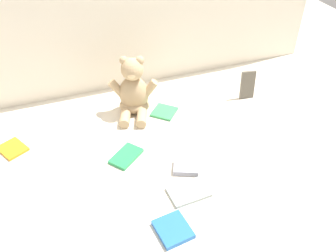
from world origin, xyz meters
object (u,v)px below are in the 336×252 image
object	(u,v)px
teddy_bear	(134,92)
book_case_4	(186,167)
book_case_5	(164,112)
book_case_7	(187,96)
book_case_3	(248,85)
book_case_6	(13,149)
book_case_0	(173,229)
book_case_1	(126,156)
book_case_2	(189,192)

from	to	relation	value
teddy_bear	book_case_4	distance (m)	0.43
teddy_bear	book_case_5	size ratio (longest dim) A/B	2.63
book_case_7	teddy_bear	bearing A→B (deg)	75.54
book_case_3	book_case_7	distance (m)	0.28
book_case_5	book_case_6	size ratio (longest dim) A/B	0.94
teddy_bear	book_case_7	size ratio (longest dim) A/B	2.60
book_case_3	book_case_6	distance (m)	1.03
teddy_bear	book_case_7	distance (m)	0.28
book_case_5	book_case_7	world-z (taller)	book_case_5
book_case_0	book_case_4	distance (m)	0.27
teddy_bear	book_case_4	world-z (taller)	teddy_bear
teddy_bear	book_case_1	bearing A→B (deg)	-92.41
book_case_1	book_case_6	xyz separation A→B (m)	(-0.40, 0.19, -0.00)
book_case_3	book_case_5	size ratio (longest dim) A/B	1.36
book_case_2	book_case_5	size ratio (longest dim) A/B	1.37
book_case_5	book_case_6	distance (m)	0.63
book_case_2	book_case_3	distance (m)	0.66
book_case_2	book_case_3	world-z (taller)	book_case_3
teddy_bear	book_case_3	distance (m)	0.52
book_case_4	book_case_6	bearing A→B (deg)	-95.88
book_case_0	book_case_6	world-z (taller)	book_case_0
teddy_bear	book_case_4	size ratio (longest dim) A/B	2.87
book_case_2	book_case_3	xyz separation A→B (m)	(0.48, 0.45, 0.06)
book_case_1	book_case_5	xyz separation A→B (m)	(0.23, 0.22, -0.00)
book_case_1	book_case_3	world-z (taller)	book_case_3
teddy_bear	book_case_5	xyz separation A→B (m)	(0.12, -0.06, -0.09)
book_case_1	book_case_2	bearing A→B (deg)	173.47
book_case_0	book_case_1	bearing A→B (deg)	90.50
book_case_4	teddy_bear	bearing A→B (deg)	-146.48
book_case_1	book_case_2	size ratio (longest dim) A/B	0.93
book_case_0	book_case_3	distance (m)	0.82
book_case_1	book_case_5	size ratio (longest dim) A/B	1.27
book_case_2	book_case_6	bearing A→B (deg)	-131.58
book_case_0	book_case_2	size ratio (longest dim) A/B	0.81
book_case_5	book_case_6	xyz separation A→B (m)	(-0.63, -0.02, 0.00)
book_case_1	book_case_4	size ratio (longest dim) A/B	1.38
book_case_2	teddy_bear	bearing A→B (deg)	-179.00
book_case_7	book_case_4	bearing A→B (deg)	137.65
book_case_0	book_case_5	bearing A→B (deg)	65.62
book_case_2	book_case_5	world-z (taller)	book_case_2
book_case_5	book_case_6	world-z (taller)	same
book_case_3	book_case_7	size ratio (longest dim) A/B	1.34
book_case_6	book_case_3	bearing A→B (deg)	-27.94
teddy_bear	book_case_6	size ratio (longest dim) A/B	2.48
book_case_3	book_case_4	size ratio (longest dim) A/B	1.48
book_case_1	book_case_4	distance (m)	0.23
book_case_5	teddy_bear	bearing A→B (deg)	-164.41
teddy_bear	book_case_7	xyz separation A→B (m)	(0.26, 0.02, -0.09)
teddy_bear	book_case_0	distance (m)	0.65
book_case_0	teddy_bear	bearing A→B (deg)	77.13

